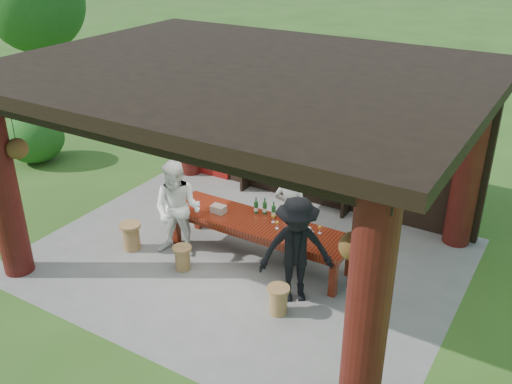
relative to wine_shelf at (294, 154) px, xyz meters
The scene contains 15 objects.
ground 2.70m from the wine_shelf, 83.03° to the right, with size 90.00×90.00×0.00m, color #2D5119.
pavilion 2.29m from the wine_shelf, 81.93° to the right, with size 7.50×6.00×3.60m.
wine_shelf is the anchor object (origin of this frame).
tasting_table 2.46m from the wine_shelf, 76.98° to the right, with size 3.45×0.89×0.75m.
stool_near_left 3.47m from the wine_shelf, 97.22° to the right, with size 0.34×0.34×0.44m.
stool_near_right 3.98m from the wine_shelf, 65.60° to the right, with size 0.36×0.36×0.47m.
stool_far_left 3.78m from the wine_shelf, 116.62° to the right, with size 0.40×0.40×0.52m.
host 2.01m from the wine_shelf, 64.20° to the right, with size 0.60×0.40×1.65m, color beige.
guest_woman 3.06m from the wine_shelf, 104.73° to the right, with size 0.88×0.69×1.82m, color white.
guest_man 3.50m from the wine_shelf, 61.71° to the right, with size 1.17×0.67×1.81m, color black.
table_bottles 2.13m from the wine_shelf, 76.61° to the right, with size 0.44×0.14×0.31m.
table_glasses 2.56m from the wine_shelf, 66.53° to the right, with size 2.37×0.40×0.15m.
napkin_basket 2.46m from the wine_shelf, 96.31° to the right, with size 0.26×0.18×0.14m, color #BF6672.
shrubs 2.36m from the wine_shelf, 51.63° to the right, with size 14.75×9.40×1.36m.
trees 4.15m from the wine_shelf, 21.15° to the right, with size 21.30×9.23×4.80m.
Camera 1 is at (4.74, -7.43, 5.62)m, focal length 40.00 mm.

